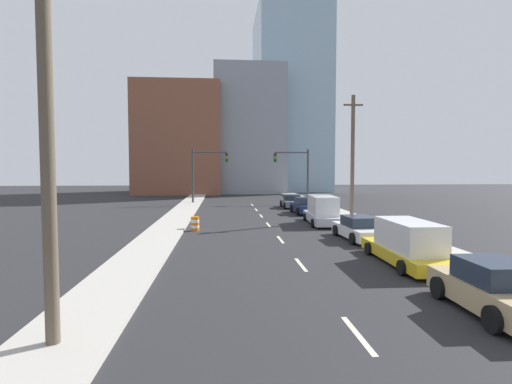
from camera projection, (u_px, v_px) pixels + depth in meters
The scene contains 23 objects.
sidewalk_left at pixel (193, 201), 50.69m from camera, with size 2.46×98.79×0.18m.
sidewalk_right at pixel (305, 200), 51.89m from camera, with size 2.46×98.79×0.18m.
lane_stripe_at_8m at pixel (358, 335), 10.10m from camera, with size 0.16×2.40×0.01m, color beige.
lane_stripe_at_15m at pixel (301, 265), 17.46m from camera, with size 0.16×2.40×0.01m, color beige.
lane_stripe_at_22m at pixel (280, 240), 23.63m from camera, with size 0.16×2.40×0.01m, color beige.
lane_stripe_at_28m at pixel (268, 225), 29.89m from camera, with size 0.16×2.40×0.01m, color beige.
lane_stripe_at_33m at pixel (261, 216), 35.43m from camera, with size 0.16×2.40×0.01m, color beige.
lane_stripe_at_39m at pixel (256, 210), 40.69m from camera, with size 0.16×2.40×0.01m, color beige.
lane_stripe_at_44m at pixel (252, 205), 46.28m from camera, with size 0.16×2.40×0.01m, color beige.
building_brick_left at pixel (180, 141), 69.47m from camera, with size 14.00×16.00×18.13m.
building_office_center at pixel (247, 133), 74.34m from camera, with size 12.00×20.00×21.55m.
building_glass_right at pixel (289, 102), 78.64m from camera, with size 13.00×20.00×34.74m.
traffic_signal_left at pixel (203, 168), 47.34m from camera, with size 4.31×0.35×6.55m.
traffic_signal_right at pixel (298, 168), 48.29m from camera, with size 4.31×0.35×6.55m.
utility_pole_left_near at pixel (46, 106), 8.90m from camera, with size 1.60×0.32×10.93m.
utility_pole_right_mid at pixel (353, 156), 32.89m from camera, with size 1.60×0.32×10.21m.
traffic_barrel at pixel (195, 224), 27.00m from camera, with size 0.56×0.56×0.95m.
sedan_tan at pixel (495, 289), 11.55m from camera, with size 2.22×4.43×1.55m.
box_truck_yellow at pixel (407, 244), 17.42m from camera, with size 2.26×6.09×1.94m.
sedan_white at pixel (359, 229), 23.59m from camera, with size 2.20×4.83×1.39m.
box_truck_silver at pixel (322, 211), 30.23m from camera, with size 2.49×6.23×2.14m.
sedan_navy at pixel (305, 206), 37.23m from camera, with size 2.28×4.49×1.53m.
sedan_gray at pixel (292, 202), 42.91m from camera, with size 2.15×4.28×1.40m.
Camera 1 is at (-3.39, -1.64, 4.20)m, focal length 28.00 mm.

